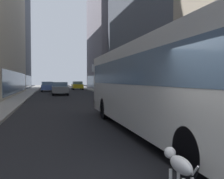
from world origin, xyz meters
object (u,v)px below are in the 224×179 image
at_px(car_yellow_taxi, 77,85).
at_px(car_grey_wagon, 60,88).
at_px(transit_bus, 157,82).
at_px(car_blue_hatchback, 47,87).
at_px(dalmatian_dog, 179,165).
at_px(car_red_coupe, 116,93).

relative_size(car_yellow_taxi, car_grey_wagon, 0.89).
xyz_separation_m(car_yellow_taxi, car_grey_wagon, (-4.00, -16.88, 0.00)).
height_order(transit_bus, car_blue_hatchback, transit_bus).
distance_m(transit_bus, dalmatian_dog, 5.23).
height_order(car_grey_wagon, dalmatian_dog, car_grey_wagon).
distance_m(car_grey_wagon, dalmatian_dog, 29.37).
bearing_deg(dalmatian_dog, car_red_coupe, 78.72).
xyz_separation_m(car_grey_wagon, car_red_coupe, (4.00, -12.71, -0.00)).
distance_m(transit_bus, car_red_coupe, 12.03).
relative_size(car_red_coupe, dalmatian_dog, 4.67).
distance_m(car_grey_wagon, car_red_coupe, 13.32).
bearing_deg(car_red_coupe, dalmatian_dog, -101.28).
height_order(transit_bus, dalmatian_dog, transit_bus).
distance_m(car_yellow_taxi, car_grey_wagon, 17.35).
bearing_deg(dalmatian_dog, car_grey_wagon, 91.32).
bearing_deg(car_grey_wagon, car_blue_hatchback, 99.27).
bearing_deg(car_blue_hatchback, dalmatian_dog, -86.67).
relative_size(transit_bus, car_yellow_taxi, 2.82).
relative_size(car_blue_hatchback, car_red_coupe, 0.89).
height_order(car_yellow_taxi, car_grey_wagon, same).
bearing_deg(car_red_coupe, car_blue_hatchback, 103.97).
bearing_deg(car_red_coupe, car_grey_wagon, 107.47).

